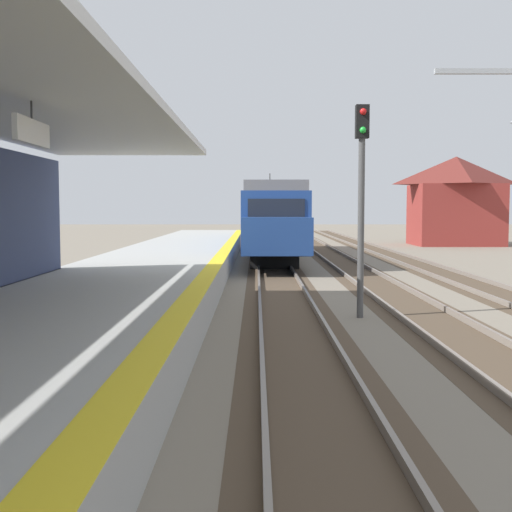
% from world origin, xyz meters
% --- Properties ---
extents(station_platform, '(5.00, 80.00, 0.91)m').
position_xyz_m(station_platform, '(-2.50, 16.00, 0.45)').
color(station_platform, '#A8A8A3').
rests_on(station_platform, ground).
extents(track_pair_nearest_platform, '(2.34, 120.00, 0.16)m').
position_xyz_m(track_pair_nearest_platform, '(1.90, 20.00, 0.05)').
color(track_pair_nearest_platform, '#4C3D2D').
rests_on(track_pair_nearest_platform, ground).
extents(track_pair_middle, '(2.34, 120.00, 0.16)m').
position_xyz_m(track_pair_middle, '(5.30, 20.00, 0.05)').
color(track_pair_middle, '#4C3D2D').
rests_on(track_pair_middle, ground).
extents(approaching_train, '(2.93, 19.60, 4.76)m').
position_xyz_m(approaching_train, '(1.90, 37.70, 2.18)').
color(approaching_train, navy).
rests_on(approaching_train, ground).
extents(rail_signal_post, '(0.32, 0.34, 5.20)m').
position_xyz_m(rail_signal_post, '(3.65, 18.33, 3.19)').
color(rail_signal_post, '#4C4C4C').
rests_on(rail_signal_post, ground).
extents(distant_trackside_house, '(6.60, 5.28, 6.40)m').
position_xyz_m(distant_trackside_house, '(15.54, 50.06, 3.34)').
color(distant_trackside_house, maroon).
rests_on(distant_trackside_house, ground).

